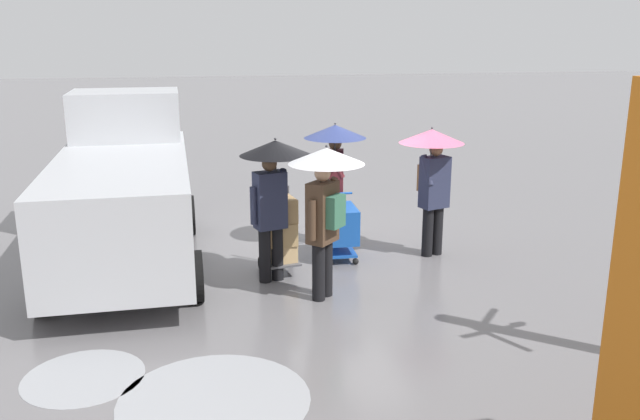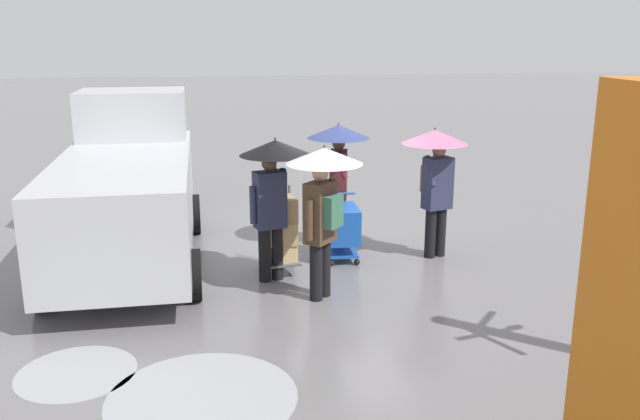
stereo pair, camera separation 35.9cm
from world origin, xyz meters
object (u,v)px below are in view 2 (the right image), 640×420
pedestrian_far_side (273,176)px  hand_dolly_boxes (281,230)px  pedestrian_black_side (436,163)px  cargo_van_parked_right (128,189)px  shopping_cart_vendor (341,226)px  pedestrian_pink_side (323,188)px  pedestrian_white_side (338,156)px

pedestrian_far_side → hand_dolly_boxes: bearing=-117.8°
hand_dolly_boxes → pedestrian_black_side: (-2.54, -0.41, 0.88)m
pedestrian_black_side → cargo_van_parked_right: bearing=-7.0°
hand_dolly_boxes → pedestrian_far_side: (0.12, 0.23, 0.89)m
shopping_cart_vendor → hand_dolly_boxes: size_ratio=0.79×
cargo_van_parked_right → pedestrian_pink_side: 3.50m
cargo_van_parked_right → pedestrian_black_side: (-4.87, 0.60, 0.39)m
pedestrian_pink_side → pedestrian_black_side: (-2.05, -1.43, 0.00)m
pedestrian_pink_side → shopping_cart_vendor: bearing=-109.7°
hand_dolly_boxes → pedestrian_far_side: size_ratio=0.61×
pedestrian_white_side → pedestrian_far_side: 1.92m
shopping_cart_vendor → pedestrian_black_side: (-1.51, 0.09, 1.00)m
hand_dolly_boxes → shopping_cart_vendor: bearing=-153.8°
hand_dolly_boxes → pedestrian_pink_side: pedestrian_pink_side is taller
hand_dolly_boxes → pedestrian_pink_side: size_ratio=0.61×
pedestrian_black_side → pedestrian_white_side: same height
cargo_van_parked_right → pedestrian_pink_side: (-2.82, 2.03, 0.39)m
shopping_cart_vendor → pedestrian_far_side: (1.16, 0.74, 1.02)m
hand_dolly_boxes → pedestrian_far_side: pedestrian_far_side is taller
pedestrian_pink_side → pedestrian_far_side: (0.61, -0.78, 0.01)m
shopping_cart_vendor → pedestrian_pink_side: size_ratio=0.49×
cargo_van_parked_right → pedestrian_white_side: 3.47m
shopping_cart_vendor → pedestrian_pink_side: (0.55, 1.53, 1.00)m
hand_dolly_boxes → pedestrian_black_side: size_ratio=0.61×
cargo_van_parked_right → pedestrian_far_side: cargo_van_parked_right is taller
shopping_cart_vendor → pedestrian_white_side: 1.25m
hand_dolly_boxes → pedestrian_white_side: size_ratio=0.61×
shopping_cart_vendor → hand_dolly_boxes: (1.03, 0.51, 0.12)m
pedestrian_black_side → pedestrian_far_side: same height
pedestrian_black_side → shopping_cart_vendor: bearing=-3.6°
pedestrian_black_side → pedestrian_far_side: size_ratio=1.00×
pedestrian_far_side → cargo_van_parked_right: bearing=-29.5°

